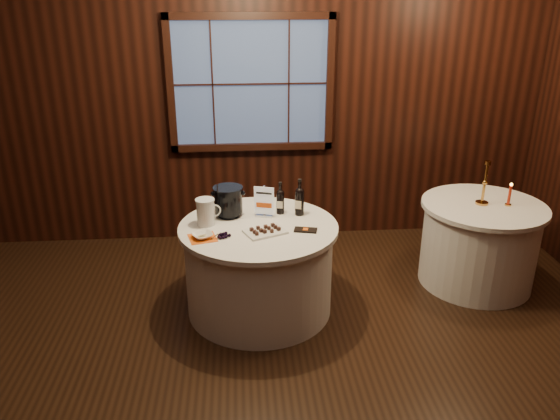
{
  "coord_description": "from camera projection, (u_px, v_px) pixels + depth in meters",
  "views": [
    {
      "loc": [
        -0.14,
        -2.99,
        2.54
      ],
      "look_at": [
        0.17,
        0.9,
        0.94
      ],
      "focal_mm": 35.0,
      "sensor_mm": 36.0,
      "label": 1
    }
  ],
  "objects": [
    {
      "name": "ground",
      "position": [
        266.0,
        387.0,
        3.73
      ],
      "size": [
        6.0,
        6.0,
        0.0
      ],
      "primitive_type": "plane",
      "color": "black",
      "rests_on": "ground"
    },
    {
      "name": "brass_candlestick",
      "position": [
        484.0,
        189.0,
        4.74
      ],
      "size": [
        0.11,
        0.11,
        0.39
      ],
      "color": "#BF883B",
      "rests_on": "side_table"
    },
    {
      "name": "back_wall",
      "position": [
        251.0,
        94.0,
        5.43
      ],
      "size": [
        6.0,
        0.1,
        3.0
      ],
      "color": "black",
      "rests_on": "ground"
    },
    {
      "name": "sign_stand",
      "position": [
        264.0,
        206.0,
        4.5
      ],
      "size": [
        0.16,
        0.12,
        0.27
      ],
      "rotation": [
        0.0,
        0.0,
        -0.29
      ],
      "color": "silver",
      "rests_on": "main_table"
    },
    {
      "name": "chocolate_plate",
      "position": [
        265.0,
        231.0,
        4.22
      ],
      "size": [
        0.36,
        0.31,
        0.04
      ],
      "rotation": [
        0.0,
        0.0,
        0.41
      ],
      "color": "white",
      "rests_on": "main_table"
    },
    {
      "name": "main_table",
      "position": [
        259.0,
        268.0,
        4.51
      ],
      "size": [
        1.28,
        1.28,
        0.77
      ],
      "color": "silver",
      "rests_on": "ground"
    },
    {
      "name": "grape_bunch",
      "position": [
        224.0,
        236.0,
        4.13
      ],
      "size": [
        0.17,
        0.09,
        0.04
      ],
      "rotation": [
        0.0,
        0.0,
        0.31
      ],
      "color": "black",
      "rests_on": "main_table"
    },
    {
      "name": "ice_bucket",
      "position": [
        228.0,
        201.0,
        4.49
      ],
      "size": [
        0.25,
        0.25,
        0.25
      ],
      "color": "black",
      "rests_on": "main_table"
    },
    {
      "name": "orange_napkin",
      "position": [
        203.0,
        238.0,
        4.14
      ],
      "size": [
        0.24,
        0.24,
        0.0
      ],
      "primitive_type": "cube",
      "rotation": [
        0.0,
        0.0,
        0.25
      ],
      "color": "#E05812",
      "rests_on": "main_table"
    },
    {
      "name": "glass_pitcher",
      "position": [
        206.0,
        212.0,
        4.33
      ],
      "size": [
        0.2,
        0.15,
        0.22
      ],
      "rotation": [
        0.0,
        0.0,
        0.18
      ],
      "color": "silver",
      "rests_on": "main_table"
    },
    {
      "name": "side_table",
      "position": [
        479.0,
        243.0,
        4.93
      ],
      "size": [
        1.08,
        1.08,
        0.77
      ],
      "color": "silver",
      "rests_on": "ground"
    },
    {
      "name": "cracker_bowl",
      "position": [
        202.0,
        235.0,
        4.13
      ],
      "size": [
        0.2,
        0.2,
        0.04
      ],
      "primitive_type": "imported",
      "rotation": [
        0.0,
        0.0,
        0.42
      ],
      "color": "white",
      "rests_on": "orange_napkin"
    },
    {
      "name": "red_candle",
      "position": [
        509.0,
        197.0,
        4.73
      ],
      "size": [
        0.06,
        0.06,
        0.21
      ],
      "color": "#BF883B",
      "rests_on": "side_table"
    },
    {
      "name": "chocolate_box",
      "position": [
        306.0,
        230.0,
        4.26
      ],
      "size": [
        0.19,
        0.13,
        0.01
      ],
      "primitive_type": "cube",
      "rotation": [
        0.0,
        0.0,
        -0.24
      ],
      "color": "black",
      "rests_on": "main_table"
    },
    {
      "name": "port_bottle_left",
      "position": [
        280.0,
        200.0,
        4.55
      ],
      "size": [
        0.07,
        0.07,
        0.28
      ],
      "rotation": [
        0.0,
        0.0,
        -0.21
      ],
      "color": "black",
      "rests_on": "main_table"
    },
    {
      "name": "port_bottle_right",
      "position": [
        300.0,
        199.0,
        4.51
      ],
      "size": [
        0.07,
        0.09,
        0.31
      ],
      "rotation": [
        0.0,
        0.0,
        -0.42
      ],
      "color": "black",
      "rests_on": "main_table"
    }
  ]
}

